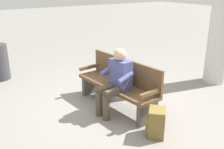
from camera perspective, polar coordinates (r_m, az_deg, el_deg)
The scene contains 5 objects.
ground_plane at distance 4.93m, azimuth 0.91°, elevation -7.05°, with size 40.00×40.00×0.00m, color gray.
bench_near at distance 4.79m, azimuth 1.59°, elevation -1.90°, with size 1.84×0.68×0.90m.
person_seated at distance 4.46m, azimuth 0.81°, elevation -1.22°, with size 0.60×0.60×1.18m.
backpack at distance 4.03m, azimuth 9.73°, elevation -10.43°, with size 0.39×0.39×0.44m.
support_pillar at distance 6.25m, azimuth 23.43°, elevation 12.75°, with size 0.50×0.50×3.26m, color beige.
Camera 1 is at (-3.65, 2.45, 2.23)m, focal length 41.33 mm.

